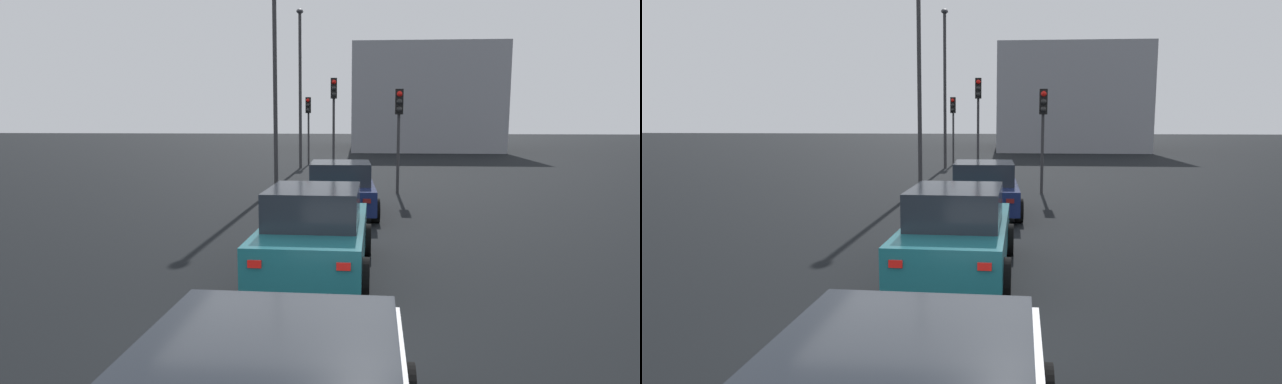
% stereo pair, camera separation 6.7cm
% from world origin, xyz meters
% --- Properties ---
extents(ground_plane, '(160.00, 160.00, 0.20)m').
position_xyz_m(ground_plane, '(0.00, 0.00, -0.10)').
color(ground_plane, black).
extents(car_navy_lead, '(4.23, 2.18, 1.51)m').
position_xyz_m(car_navy_lead, '(9.27, -0.24, 0.73)').
color(car_navy_lead, '#141E4C').
rests_on(car_navy_lead, ground_plane).
extents(car_teal_second, '(4.29, 2.08, 1.57)m').
position_xyz_m(car_teal_second, '(3.34, 0.01, 0.75)').
color(car_teal_second, '#19606B').
rests_on(car_teal_second, ground_plane).
extents(traffic_light_near_left, '(0.33, 0.30, 3.87)m').
position_xyz_m(traffic_light_near_left, '(24.88, 2.16, 2.79)').
color(traffic_light_near_left, '#2D2D30').
rests_on(traffic_light_near_left, ground_plane).
extents(traffic_light_near_right, '(0.32, 0.29, 4.47)m').
position_xyz_m(traffic_light_near_right, '(18.15, 0.38, 3.20)').
color(traffic_light_near_right, '#2D2D30').
rests_on(traffic_light_near_right, ground_plane).
extents(traffic_light_far_left, '(0.32, 0.28, 3.76)m').
position_xyz_m(traffic_light_far_left, '(13.52, -2.17, 2.71)').
color(traffic_light_far_left, '#2D2D30').
rests_on(traffic_light_far_left, ground_plane).
extents(street_lamp_kerbside, '(0.56, 0.36, 8.97)m').
position_xyz_m(street_lamp_kerbside, '(14.69, 2.47, 5.16)').
color(street_lamp_kerbside, '#2D2D30').
rests_on(street_lamp_kerbside, ground_plane).
extents(street_lamp_far, '(0.56, 0.36, 8.32)m').
position_xyz_m(street_lamp_far, '(22.76, 2.38, 4.83)').
color(street_lamp_far, '#2D2D30').
rests_on(street_lamp_far, ground_plane).
extents(building_facade_left, '(15.30, 11.65, 8.35)m').
position_xyz_m(building_facade_left, '(42.52, -6.00, 4.17)').
color(building_facade_left, gray).
rests_on(building_facade_left, ground_plane).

